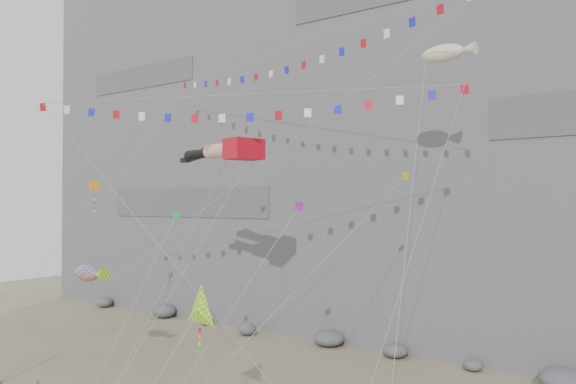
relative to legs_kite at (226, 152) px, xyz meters
The scene contains 13 objects.
cliff 27.87m from the legs_kite, 86.55° to the left, with size 80.00×28.00×50.00m, color slate.
talus_boulders 18.72m from the legs_kite, 81.97° to the left, with size 60.00×3.00×1.20m, color slate, non-canonical shape.
legs_kite is the anchor object (origin of this frame).
flag_banner_upper 9.54m from the legs_kite, 57.72° to the left, with size 31.90×19.10×31.56m.
flag_banner_lower 4.96m from the legs_kite, 38.42° to the right, with size 25.62×10.81×22.20m.
harlequin_kite 12.25m from the legs_kite, 169.42° to the right, with size 2.54×9.27×15.78m.
fish_windsock 12.97m from the legs_kite, 148.11° to the right, with size 6.70×4.22×9.19m.
delta_kite 13.88m from the legs_kite, 55.42° to the right, with size 2.78×5.35×8.69m.
blimp_windsock 15.66m from the legs_kite, 20.05° to the left, with size 4.02×13.79×25.01m.
small_kite_a 3.73m from the legs_kite, 122.09° to the left, with size 3.13×15.04×22.25m.
small_kite_b 9.02m from the legs_kite, 17.78° to the right, with size 4.51×8.70×14.73m.
small_kite_c 6.36m from the legs_kite, 95.96° to the right, with size 1.21×8.35×13.64m.
small_kite_d 12.19m from the legs_kite, 16.28° to the left, with size 7.43×16.07×21.72m.
Camera 1 is at (24.45, -23.39, 11.99)m, focal length 35.00 mm.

